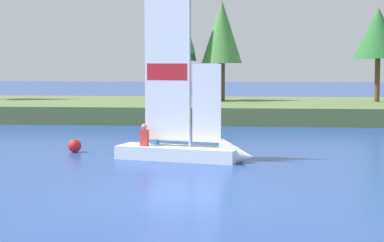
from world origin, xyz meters
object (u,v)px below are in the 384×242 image
Objects in this scene: shoreline_tree_midright at (222,32)px; shoreline_tree_right at (378,34)px; shoreline_tree_centre at (178,24)px; channel_buoy at (75,146)px; sailboat at (196,147)px; shoreline_tree_midleft at (177,20)px.

shoreline_tree_midright is 9.60m from shoreline_tree_right.
shoreline_tree_centre is 18.52m from channel_buoy.
shoreline_tree_right reaches higher than sailboat.
shoreline_tree_midleft is 12.42m from shoreline_tree_right.
shoreline_tree_right is at bearing 0.64° from shoreline_tree_centre.
channel_buoy is at bearing -96.21° from shoreline_tree_midleft.
shoreline_tree_centre is 12.30m from shoreline_tree_right.
shoreline_tree_centre is (0.10, 0.18, -0.30)m from shoreline_tree_midleft.
shoreline_tree_midleft is 2.98m from shoreline_tree_midright.
shoreline_tree_right reaches higher than channel_buoy.
shoreline_tree_right is at bearing -2.34° from shoreline_tree_midright.
sailboat is at bearing -20.15° from channel_buoy.
shoreline_tree_midleft is 1.15× the size of shoreline_tree_midright.
shoreline_tree_centre is 1.13× the size of sailboat.
channel_buoy is at bearing -128.88° from shoreline_tree_right.
shoreline_tree_midleft is at bearing -178.54° from shoreline_tree_right.
channel_buoy is at bearing -104.51° from shoreline_tree_midright.
shoreline_tree_centre is at bearing -179.36° from shoreline_tree_right.
shoreline_tree_midright is 19.36m from channel_buoy.
sailboat is 12.31× the size of channel_buoy.
shoreline_tree_midleft is at bearing -165.76° from shoreline_tree_midright.
shoreline_tree_midright is at bearing 75.49° from channel_buoy.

